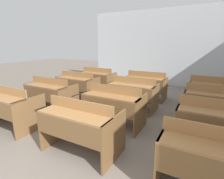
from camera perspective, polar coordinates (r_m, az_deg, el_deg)
The scene contains 13 objects.
wall_back at distance 7.72m, azimuth 18.23°, elevation 12.75°, with size 6.92×0.06×3.12m.
bench_front_left at distance 4.21m, azimuth -30.44°, elevation -4.54°, with size 1.21×0.73×0.89m.
bench_front_center at distance 2.86m, azimuth -10.25°, elevation -11.20°, with size 1.21×0.73×0.89m.
bench_front_right at distance 2.35m, azimuth 31.09°, elevation -19.41°, with size 1.21×0.73×0.89m.
bench_second_left at distance 4.81m, azimuth -19.44°, elevation -1.12°, with size 1.21×0.73×0.89m.
bench_second_center at distance 3.70m, azimuth 0.59°, elevation -4.89°, with size 1.21×0.73×0.89m.
bench_second_right at distance 3.32m, azimuth 31.00°, elevation -9.43°, with size 1.21×0.73×0.89m.
bench_third_left at distance 5.61m, azimuth -11.23°, elevation 1.61°, with size 1.21×0.73×0.89m.
bench_third_center at distance 4.64m, azimuth 6.76°, elevation -0.93°, with size 1.21×0.73×0.89m.
bench_third_right at distance 4.38m, azimuth 30.46°, elevation -3.87°, with size 1.21×0.73×0.89m.
bench_back_left at distance 6.45m, azimuth -4.87°, elevation 3.51°, with size 1.21×0.73×0.89m.
bench_back_center at distance 5.64m, azimuth 10.99°, elevation 1.68°, with size 1.21×0.73×0.89m.
bench_back_right at distance 5.40m, azimuth 30.26°, elevation -0.63°, with size 1.21×0.73×0.89m.
Camera 1 is at (1.45, -0.66, 1.71)m, focal length 28.00 mm.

